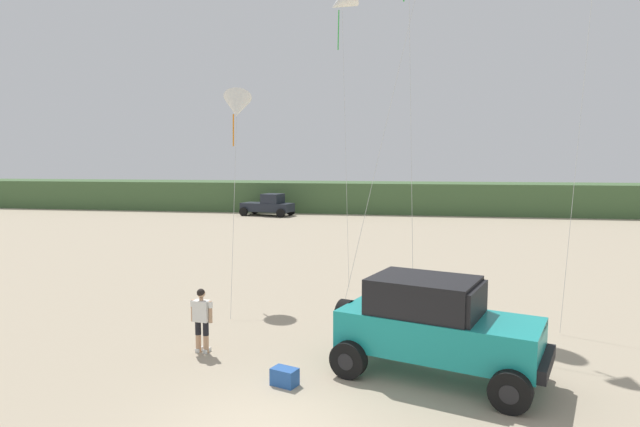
% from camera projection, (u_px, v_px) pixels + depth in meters
% --- Properties ---
extents(dune_ridge, '(90.00, 6.66, 2.84)m').
position_uv_depth(dune_ridge, '(333.00, 196.00, 52.82)').
color(dune_ridge, '#426038').
rests_on(dune_ridge, ground_plane).
extents(jeep, '(5.01, 3.63, 2.26)m').
position_uv_depth(jeep, '(435.00, 325.00, 12.10)').
color(jeep, teal).
rests_on(jeep, ground_plane).
extents(person_watching, '(0.62, 0.34, 1.67)m').
position_uv_depth(person_watching, '(202.00, 317.00, 13.65)').
color(person_watching, tan).
rests_on(person_watching, ground_plane).
extents(cooler_box, '(0.65, 0.53, 0.38)m').
position_uv_depth(cooler_box, '(285.00, 377.00, 11.71)').
color(cooler_box, '#23519E').
rests_on(cooler_box, ground_plane).
extents(distant_pickup, '(4.89, 3.21, 1.98)m').
position_uv_depth(distant_pickup, '(269.00, 205.00, 48.08)').
color(distant_pickup, '#1E232D').
rests_on(distant_pickup, ground_plane).
extents(kite_white_parafoil, '(1.62, 4.26, 7.58)m').
position_uv_depth(kite_white_parafoil, '(237.00, 107.00, 19.30)').
color(kite_white_parafoil, white).
rests_on(kite_white_parafoil, ground_plane).
extents(kite_black_sled, '(1.72, 4.61, 12.52)m').
position_uv_depth(kite_black_sled, '(342.00, 2.00, 23.15)').
color(kite_black_sled, white).
rests_on(kite_black_sled, ground_plane).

